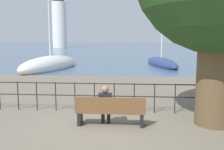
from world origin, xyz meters
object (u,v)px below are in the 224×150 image
harbor_lighthouse (59,22)px  seated_person_left (105,103)px  sailboat_2 (161,63)px  sailboat_3 (206,54)px  park_bench (110,111)px  sailboat_0 (51,65)px

harbor_lighthouse → seated_person_left: bearing=-72.6°
sailboat_2 → sailboat_3: (8.97, 16.01, 0.06)m
park_bench → seated_person_left: seated_person_left is taller
park_bench → sailboat_0: sailboat_0 is taller
sailboat_0 → harbor_lighthouse: bearing=116.8°
sailboat_0 → sailboat_3: bearing=57.4°
sailboat_3 → sailboat_0: bearing=-123.4°
sailboat_3 → seated_person_left: bearing=-99.9°
sailboat_0 → harbor_lighthouse: size_ratio=0.45×
sailboat_0 → sailboat_2: (10.27, 4.21, -0.07)m
sailboat_2 → park_bench: bearing=-110.7°
park_bench → seated_person_left: 0.29m
sailboat_3 → harbor_lighthouse: bearing=137.3°
sailboat_0 → seated_person_left: bearing=-54.8°
park_bench → sailboat_2: 19.13m
sailboat_3 → harbor_lighthouse: harbor_lighthouse is taller
sailboat_0 → park_bench: bearing=-54.4°
sailboat_0 → sailboat_2: size_ratio=0.88×
sailboat_2 → harbor_lighthouse: size_ratio=0.51×
park_bench → harbor_lighthouse: (-27.57, 87.79, 9.26)m
sailboat_0 → sailboat_3: 27.91m
park_bench → sailboat_2: size_ratio=0.19×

